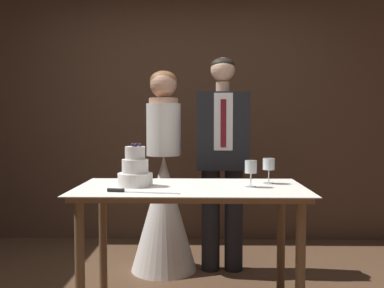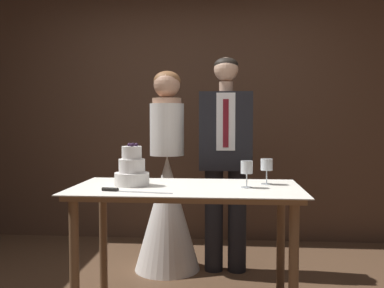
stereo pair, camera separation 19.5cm
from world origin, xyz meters
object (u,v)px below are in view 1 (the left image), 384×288
Objects in this scene: tiered_cake at (135,171)px; bride at (164,197)px; cake_knife at (129,191)px; wine_glass_near at (269,165)px; groom at (222,153)px; cake_table at (191,203)px; wine_glass_middle at (251,168)px.

tiered_cake is 0.88m from bride.
wine_glass_near is at bearing 32.36° from cake_knife.
tiered_cake is at bearing -125.95° from groom.
cake_table is 0.87× the size of bride.
bride is 0.60m from groom.
tiered_cake is 1.01m from groom.
wine_glass_middle is at bearing -2.42° from tiered_cake.
bride reaches higher than cake_knife.
groom is at bearing 111.09° from wine_glass_near.
cake_knife is at bearing -119.13° from groom.
groom reaches higher than bride.
cake_table is 0.40m from tiered_cake.
tiered_cake is 0.87m from wine_glass_near.
groom is (0.48, -0.00, 0.36)m from bride.
tiered_cake reaches higher than wine_glass_near.
wine_glass_near reaches higher than cake_knife.
wine_glass_middle is 0.86m from groom.
bride reaches higher than cake_table.
cake_table is 8.53× the size of wine_glass_near.
wine_glass_near and wine_glass_middle have the same top height.
cake_table is at bearing -106.15° from groom.
tiered_cake is 1.63× the size of wine_glass_near.
wine_glass_near is 0.74m from groom.
wine_glass_middle reaches higher than cake_knife.
wine_glass_middle is 1.10m from bride.
cake_knife is 0.25× the size of groom.
tiered_cake reaches higher than cake_knife.
cake_table is 0.87m from bride.
wine_glass_near is at bearing -68.91° from groom.
tiered_cake is 0.17× the size of bride.
wine_glass_middle is at bearing -2.22° from cake_table.
bride is (-0.24, 0.83, -0.11)m from cake_table.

